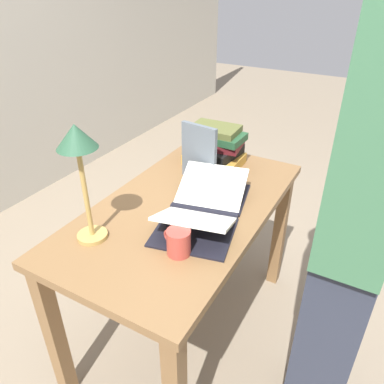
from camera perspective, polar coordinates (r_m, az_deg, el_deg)
ground_plane at (r=2.11m, az=-0.87°, el=-19.65°), size 12.00×12.00×0.00m
reading_desk at (r=1.66m, az=-1.04°, el=-5.43°), size 1.22×0.67×0.76m
open_book at (r=1.53m, az=1.84°, el=-2.22°), size 0.60×0.41×0.11m
book_stack_tall at (r=1.91m, az=3.44°, el=6.97°), size 0.24×0.30×0.20m
book_standing_upright at (r=1.73m, az=1.06°, el=5.95°), size 0.04×0.19×0.27m
reading_lamp at (r=1.29m, az=-16.92°, el=5.81°), size 0.14×0.14×0.45m
coffee_mug at (r=1.31m, az=-2.09°, el=-7.62°), size 0.09×0.12×0.10m
person_reader at (r=1.31m, az=23.43°, el=-6.68°), size 0.36×0.22×1.77m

